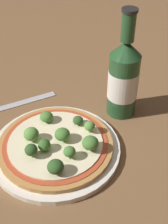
% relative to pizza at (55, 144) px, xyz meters
% --- Properties ---
extents(ground_plane, '(3.00, 3.00, 0.00)m').
position_rel_pizza_xyz_m(ground_plane, '(0.01, 0.02, -0.02)').
color(ground_plane, brown).
extents(plate, '(0.27, 0.27, 0.01)m').
position_rel_pizza_xyz_m(plate, '(-0.00, -0.00, -0.01)').
color(plate, silver).
rests_on(plate, ground_plane).
extents(pizza, '(0.23, 0.23, 0.01)m').
position_rel_pizza_xyz_m(pizza, '(0.00, 0.00, 0.00)').
color(pizza, '#B77F42').
rests_on(pizza, plate).
extents(broccoli_floret_0, '(0.03, 0.03, 0.03)m').
position_rel_pizza_xyz_m(broccoli_floret_0, '(0.01, 0.01, 0.02)').
color(broccoli_floret_0, '#89A866').
rests_on(broccoli_floret_0, pizza).
extents(broccoli_floret_1, '(0.03, 0.03, 0.03)m').
position_rel_pizza_xyz_m(broccoli_floret_1, '(0.07, -0.04, 0.02)').
color(broccoli_floret_1, '#89A866').
rests_on(broccoli_floret_1, pizza).
extents(broccoli_floret_2, '(0.03, 0.03, 0.03)m').
position_rel_pizza_xyz_m(broccoli_floret_2, '(-0.03, -0.03, 0.02)').
color(broccoli_floret_2, '#89A866').
rests_on(broccoli_floret_2, pizza).
extents(broccoli_floret_3, '(0.03, 0.03, 0.02)m').
position_rel_pizza_xyz_m(broccoli_floret_3, '(-0.06, 0.02, 0.02)').
color(broccoli_floret_3, '#89A866').
rests_on(broccoli_floret_3, pizza).
extents(broccoli_floret_4, '(0.03, 0.03, 0.02)m').
position_rel_pizza_xyz_m(broccoli_floret_4, '(0.00, -0.03, 0.02)').
color(broccoli_floret_4, '#89A866').
rests_on(broccoli_floret_4, pizza).
extents(broccoli_floret_5, '(0.02, 0.02, 0.03)m').
position_rel_pizza_xyz_m(broccoli_floret_5, '(0.01, -0.06, 0.02)').
color(broccoli_floret_5, '#89A866').
rests_on(broccoli_floret_5, pizza).
extents(broccoli_floret_6, '(0.02, 0.02, 0.03)m').
position_rel_pizza_xyz_m(broccoli_floret_6, '(0.02, 0.07, 0.02)').
color(broccoli_floret_6, '#89A866').
rests_on(broccoli_floret_6, pizza).
extents(broccoli_floret_7, '(0.02, 0.02, 0.02)m').
position_rel_pizza_xyz_m(broccoli_floret_7, '(-0.01, 0.07, 0.02)').
color(broccoli_floret_7, '#89A866').
rests_on(broccoli_floret_7, pizza).
extents(broccoli_floret_8, '(0.02, 0.02, 0.03)m').
position_rel_pizza_xyz_m(broccoli_floret_8, '(0.05, -0.00, 0.02)').
color(broccoli_floret_8, '#89A866').
rests_on(broccoli_floret_8, pizza).
extents(broccoli_floret_9, '(0.03, 0.03, 0.03)m').
position_rel_pizza_xyz_m(broccoli_floret_9, '(0.06, 0.04, 0.03)').
color(broccoli_floret_9, '#89A866').
rests_on(broccoli_floret_9, pizza).
extents(beer_bottle, '(0.07, 0.07, 0.25)m').
position_rel_pizza_xyz_m(beer_bottle, '(-0.01, 0.20, 0.07)').
color(beer_bottle, '#234C28').
rests_on(beer_bottle, ground_plane).
extents(fork, '(0.05, 0.18, 0.00)m').
position_rel_pizza_xyz_m(fork, '(-0.19, 0.02, -0.02)').
color(fork, '#B2B2B7').
rests_on(fork, ground_plane).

